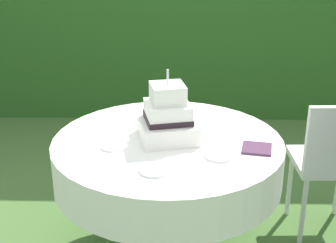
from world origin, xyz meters
name	(u,v)px	position (x,y,z in m)	size (l,w,h in m)	color
cake_table	(168,161)	(0.00, 0.00, 0.62)	(1.21, 1.21, 0.75)	#4C4C51
wedding_cake	(169,118)	(0.01, 0.02, 0.86)	(0.35, 0.35, 0.38)	white
serving_plate_near	(154,170)	(-0.05, -0.35, 0.75)	(0.14, 0.14, 0.01)	white
serving_plate_far	(219,156)	(0.25, -0.20, 0.75)	(0.14, 0.14, 0.01)	white
serving_plate_left	(112,147)	(-0.28, -0.11, 0.75)	(0.10, 0.10, 0.01)	white
napkin_stack	(257,148)	(0.45, -0.11, 0.75)	(0.14, 0.14, 0.01)	#4C2D47
garden_chair	(332,157)	(0.96, 0.24, 0.54)	(0.41, 0.41, 0.89)	white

